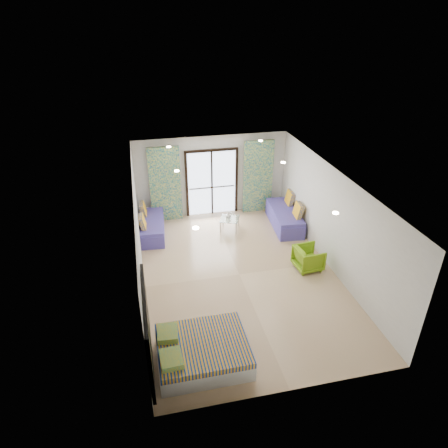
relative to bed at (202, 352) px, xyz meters
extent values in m
cube|color=black|center=(1.47, 6.41, 1.98)|extent=(1.76, 0.08, 0.08)
cube|color=black|center=(0.63, 6.41, 0.84)|extent=(0.08, 0.08, 2.20)
cube|color=black|center=(2.31, 6.41, 0.84)|extent=(0.08, 0.08, 2.20)
cube|color=black|center=(1.47, 6.41, 0.84)|extent=(0.05, 0.06, 2.20)
cube|color=#595451|center=(1.47, 6.43, 0.69)|extent=(1.52, 0.03, 0.04)
cube|color=silver|center=(-0.08, 6.27, 0.99)|extent=(1.00, 0.10, 2.50)
cube|color=silver|center=(3.02, 6.27, 0.99)|extent=(1.00, 0.10, 2.50)
cylinder|color=#FFE0B2|center=(0.07, 0.70, 2.41)|extent=(0.12, 0.12, 0.02)
cylinder|color=#FFE0B2|center=(2.87, 0.70, 2.41)|extent=(0.12, 0.12, 0.02)
cylinder|color=#FFE0B2|center=(0.07, 3.70, 2.41)|extent=(0.12, 0.12, 0.02)
cylinder|color=#FFE0B2|center=(2.87, 3.70, 2.41)|extent=(0.12, 0.12, 0.02)
cylinder|color=#FFE0B2|center=(0.07, 5.70, 2.41)|extent=(0.12, 0.12, 0.02)
cylinder|color=#FFE0B2|center=(2.87, 5.70, 2.41)|extent=(0.12, 0.12, 0.02)
cube|color=black|center=(-0.99, 0.00, 0.79)|extent=(0.06, 2.10, 1.50)
cube|color=silver|center=(-1.00, 1.25, 0.79)|extent=(0.02, 0.10, 0.10)
cube|color=silver|center=(0.02, 0.00, -0.08)|extent=(1.79, 1.43, 0.36)
cube|color=navy|center=(0.02, 0.00, 0.17)|extent=(1.77, 1.46, 0.13)
cube|color=#1D8371|center=(-0.62, -0.34, 0.30)|extent=(0.43, 0.51, 0.13)
cube|color=#1D8371|center=(-0.62, 0.34, 0.30)|extent=(0.44, 0.52, 0.13)
cube|color=#4A4098|center=(-0.63, 5.35, -0.05)|extent=(0.84, 1.87, 0.41)
cube|color=#4A4098|center=(-0.63, 5.35, 0.20)|extent=(0.82, 1.84, 0.10)
cube|color=navy|center=(-0.91, 4.94, 0.43)|extent=(0.23, 0.47, 0.42)
cube|color=navy|center=(-0.85, 5.80, 0.43)|extent=(0.23, 0.47, 0.42)
cube|color=#4A4098|center=(3.57, 5.02, -0.03)|extent=(0.95, 2.07, 0.45)
cube|color=#4A4098|center=(3.57, 5.02, 0.24)|extent=(0.94, 2.03, 0.11)
cube|color=navy|center=(3.81, 4.52, 0.50)|extent=(0.27, 0.52, 0.46)
cube|color=navy|center=(3.89, 5.46, 0.50)|extent=(0.27, 0.52, 0.46)
cylinder|color=silver|center=(1.46, 5.03, -0.07)|extent=(0.06, 0.06, 0.37)
cylinder|color=silver|center=(1.93, 4.84, -0.07)|extent=(0.06, 0.06, 0.37)
cylinder|color=silver|center=(1.65, 5.49, -0.07)|extent=(0.06, 0.06, 0.37)
cylinder|color=silver|center=(2.12, 5.30, -0.07)|extent=(0.06, 0.06, 0.37)
cube|color=#8CA59E|center=(1.79, 5.16, 0.11)|extent=(0.75, 0.75, 0.02)
sphere|color=white|center=(1.83, 5.15, 0.32)|extent=(0.06, 0.06, 0.06)
sphere|color=white|center=(1.81, 5.21, 0.34)|extent=(0.06, 0.06, 0.06)
sphere|color=white|center=(1.75, 5.18, 0.35)|extent=(0.06, 0.06, 0.06)
sphere|color=white|center=(1.77, 5.12, 0.37)|extent=(0.06, 0.06, 0.06)
imported|color=white|center=(1.76, 5.20, 0.21)|extent=(0.19, 0.20, 0.18)
imported|color=#74A214|center=(3.36, 2.59, 0.10)|extent=(0.70, 0.74, 0.71)
camera|label=1|loc=(-0.82, -5.68, 5.98)|focal=32.00mm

